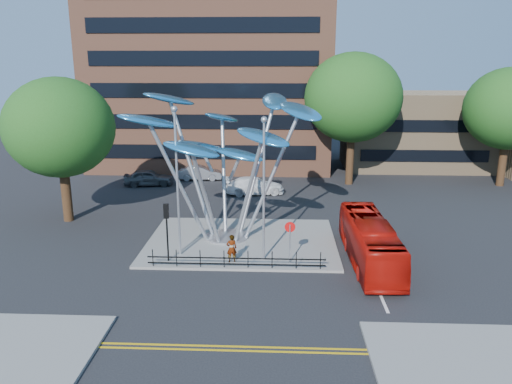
{
  "coord_description": "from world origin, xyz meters",
  "views": [
    {
      "loc": [
        1.28,
        -24.12,
        11.48
      ],
      "look_at": [
        0.01,
        4.0,
        3.93
      ],
      "focal_mm": 35.0,
      "sensor_mm": 36.0,
      "label": 1
    }
  ],
  "objects_px": {
    "tree_left": "(60,128)",
    "no_entry_sign_island": "(290,235)",
    "street_lamp_left": "(177,169)",
    "traffic_light_island": "(167,220)",
    "red_bus": "(370,242)",
    "tree_far": "(509,109)",
    "leaf_sculpture": "(225,135)",
    "parked_car_mid": "(200,173)",
    "tree_right": "(353,98)",
    "parked_car_right": "(255,186)",
    "pedestrian": "(232,248)",
    "street_lamp_right": "(264,177)",
    "parked_car_left": "(148,178)"
  },
  "relations": [
    {
      "from": "tree_left",
      "to": "parked_car_mid",
      "type": "xyz_separation_m",
      "value": [
        7.73,
        13.0,
        -6.1
      ]
    },
    {
      "from": "street_lamp_right",
      "to": "parked_car_mid",
      "type": "relative_size",
      "value": 1.97
    },
    {
      "from": "parked_car_left",
      "to": "tree_left",
      "type": "bearing_deg",
      "value": 154.45
    },
    {
      "from": "red_bus",
      "to": "parked_car_left",
      "type": "relative_size",
      "value": 2.09
    },
    {
      "from": "tree_left",
      "to": "traffic_light_island",
      "type": "height_order",
      "value": "tree_left"
    },
    {
      "from": "street_lamp_left",
      "to": "parked_car_right",
      "type": "height_order",
      "value": "street_lamp_left"
    },
    {
      "from": "pedestrian",
      "to": "parked_car_mid",
      "type": "relative_size",
      "value": 0.39
    },
    {
      "from": "street_lamp_left",
      "to": "no_entry_sign_island",
      "type": "xyz_separation_m",
      "value": [
        6.5,
        -0.98,
        -3.54
      ]
    },
    {
      "from": "tree_right",
      "to": "traffic_light_island",
      "type": "height_order",
      "value": "tree_right"
    },
    {
      "from": "pedestrian",
      "to": "traffic_light_island",
      "type": "bearing_deg",
      "value": -16.5
    },
    {
      "from": "leaf_sculpture",
      "to": "red_bus",
      "type": "relative_size",
      "value": 1.36
    },
    {
      "from": "tree_left",
      "to": "no_entry_sign_island",
      "type": "xyz_separation_m",
      "value": [
        16.0,
        -7.48,
        -4.98
      ]
    },
    {
      "from": "tree_left",
      "to": "pedestrian",
      "type": "relative_size",
      "value": 6.28
    },
    {
      "from": "tree_far",
      "to": "street_lamp_left",
      "type": "height_order",
      "value": "tree_far"
    },
    {
      "from": "tree_left",
      "to": "tree_far",
      "type": "bearing_deg",
      "value": 18.43
    },
    {
      "from": "street_lamp_right",
      "to": "leaf_sculpture",
      "type": "bearing_deg",
      "value": 124.91
    },
    {
      "from": "leaf_sculpture",
      "to": "parked_car_right",
      "type": "height_order",
      "value": "leaf_sculpture"
    },
    {
      "from": "street_lamp_right",
      "to": "red_bus",
      "type": "xyz_separation_m",
      "value": [
        6.1,
        0.07,
        -3.79
      ]
    },
    {
      "from": "no_entry_sign_island",
      "to": "pedestrian",
      "type": "distance_m",
      "value": 3.42
    },
    {
      "from": "red_bus",
      "to": "traffic_light_island",
      "type": "bearing_deg",
      "value": -178.5
    },
    {
      "from": "pedestrian",
      "to": "tree_left",
      "type": "bearing_deg",
      "value": -47.09
    },
    {
      "from": "traffic_light_island",
      "to": "pedestrian",
      "type": "relative_size",
      "value": 2.08
    },
    {
      "from": "leaf_sculpture",
      "to": "street_lamp_left",
      "type": "xyz_separation_m",
      "value": [
        -2.43,
        -3.18,
        -1.52
      ]
    },
    {
      "from": "tree_left",
      "to": "pedestrian",
      "type": "distance_m",
      "value": 15.84
    },
    {
      "from": "traffic_light_island",
      "to": "red_bus",
      "type": "distance_m",
      "value": 11.69
    },
    {
      "from": "tree_right",
      "to": "parked_car_mid",
      "type": "height_order",
      "value": "tree_right"
    },
    {
      "from": "traffic_light_island",
      "to": "parked_car_right",
      "type": "xyz_separation_m",
      "value": [
        4.27,
        15.5,
        -1.88
      ]
    },
    {
      "from": "parked_car_mid",
      "to": "parked_car_right",
      "type": "xyz_separation_m",
      "value": [
        5.54,
        -5.0,
        0.05
      ]
    },
    {
      "from": "street_lamp_left",
      "to": "parked_car_left",
      "type": "xyz_separation_m",
      "value": [
        -6.27,
        17.03,
        -4.59
      ]
    },
    {
      "from": "parked_car_right",
      "to": "leaf_sculpture",
      "type": "bearing_deg",
      "value": 163.46
    },
    {
      "from": "parked_car_right",
      "to": "parked_car_mid",
      "type": "bearing_deg",
      "value": 38.15
    },
    {
      "from": "no_entry_sign_island",
      "to": "parked_car_left",
      "type": "bearing_deg",
      "value": 125.34
    },
    {
      "from": "leaf_sculpture",
      "to": "parked_car_mid",
      "type": "distance_m",
      "value": 17.95
    },
    {
      "from": "street_lamp_right",
      "to": "tree_right",
      "type": "bearing_deg",
      "value": 68.46
    },
    {
      "from": "street_lamp_left",
      "to": "tree_far",
      "type": "bearing_deg",
      "value": 34.92
    },
    {
      "from": "leaf_sculpture",
      "to": "parked_car_left",
      "type": "relative_size",
      "value": 2.84
    },
    {
      "from": "tree_left",
      "to": "parked_car_right",
      "type": "xyz_separation_m",
      "value": [
        13.27,
        8.0,
        -6.05
      ]
    },
    {
      "from": "leaf_sculpture",
      "to": "tree_far",
      "type": "bearing_deg",
      "value": 32.48
    },
    {
      "from": "pedestrian",
      "to": "parked_car_left",
      "type": "bearing_deg",
      "value": -78.82
    },
    {
      "from": "no_entry_sign_island",
      "to": "leaf_sculpture",
      "type": "bearing_deg",
      "value": 134.33
    },
    {
      "from": "red_bus",
      "to": "parked_car_right",
      "type": "distance_m",
      "value": 16.64
    },
    {
      "from": "leaf_sculpture",
      "to": "parked_car_mid",
      "type": "xyz_separation_m",
      "value": [
        -4.21,
        16.32,
        -6.18
      ]
    },
    {
      "from": "no_entry_sign_island",
      "to": "pedestrian",
      "type": "bearing_deg",
      "value": -179.72
    },
    {
      "from": "traffic_light_island",
      "to": "parked_car_right",
      "type": "relative_size",
      "value": 0.67
    },
    {
      "from": "street_lamp_right",
      "to": "traffic_light_island",
      "type": "bearing_deg",
      "value": -174.81
    },
    {
      "from": "tree_left",
      "to": "leaf_sculpture",
      "type": "xyz_separation_m",
      "value": [
        11.93,
        -3.32,
        0.08
      ]
    },
    {
      "from": "tree_left",
      "to": "parked_car_right",
      "type": "height_order",
      "value": "tree_left"
    },
    {
      "from": "leaf_sculpture",
      "to": "traffic_light_island",
      "type": "bearing_deg",
      "value": -125.04
    },
    {
      "from": "traffic_light_island",
      "to": "pedestrian",
      "type": "height_order",
      "value": "traffic_light_island"
    },
    {
      "from": "tree_right",
      "to": "leaf_sculpture",
      "type": "xyz_separation_m",
      "value": [
        -10.07,
        -15.32,
        -1.16
      ]
    }
  ]
}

